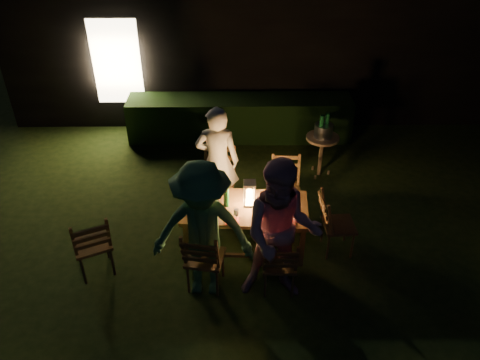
{
  "coord_description": "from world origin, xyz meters",
  "views": [
    {
      "loc": [
        -0.59,
        -4.31,
        4.41
      ],
      "look_at": [
        -0.53,
        0.84,
        0.94
      ],
      "focal_mm": 35.0,
      "sensor_mm": 36.0,
      "label": 1
    }
  ],
  "objects_px": {
    "person_opp_right": "(281,233)",
    "bottle_bucket_b": "(326,127)",
    "chair_near_left": "(205,268)",
    "chair_near_right": "(279,272)",
    "lantern": "(250,195)",
    "side_table": "(322,141)",
    "chair_far_left": "(218,193)",
    "person_opp_left": "(203,232)",
    "dining_table": "(245,211)",
    "bottle_bucket_a": "(321,129)",
    "bottle_table": "(226,197)",
    "person_house_side": "(217,161)",
    "ice_bucket": "(323,131)",
    "chair_end": "(336,233)",
    "chair_far_right": "(285,198)",
    "chair_spare": "(94,254)"
  },
  "relations": [
    {
      "from": "bottle_table",
      "to": "ice_bucket",
      "type": "distance_m",
      "value": 2.36
    },
    {
      "from": "chair_near_right",
      "to": "person_opp_right",
      "type": "relative_size",
      "value": 0.48
    },
    {
      "from": "bottle_table",
      "to": "side_table",
      "type": "relative_size",
      "value": 0.38
    },
    {
      "from": "person_house_side",
      "to": "person_opp_left",
      "type": "distance_m",
      "value": 1.64
    },
    {
      "from": "person_opp_right",
      "to": "lantern",
      "type": "height_order",
      "value": "person_opp_right"
    },
    {
      "from": "lantern",
      "to": "side_table",
      "type": "distance_m",
      "value": 2.16
    },
    {
      "from": "chair_far_left",
      "to": "chair_end",
      "type": "xyz_separation_m",
      "value": [
        1.62,
        -0.9,
        -0.03
      ]
    },
    {
      "from": "chair_near_left",
      "to": "chair_far_left",
      "type": "xyz_separation_m",
      "value": [
        0.12,
        1.54,
        0.02
      ]
    },
    {
      "from": "side_table",
      "to": "ice_bucket",
      "type": "relative_size",
      "value": 2.44
    },
    {
      "from": "person_opp_left",
      "to": "person_opp_right",
      "type": "bearing_deg",
      "value": -0.0
    },
    {
      "from": "lantern",
      "to": "person_house_side",
      "type": "bearing_deg",
      "value": 118.71
    },
    {
      "from": "chair_spare",
      "to": "side_table",
      "type": "bearing_deg",
      "value": 10.73
    },
    {
      "from": "person_opp_left",
      "to": "bottle_table",
      "type": "height_order",
      "value": "person_opp_left"
    },
    {
      "from": "chair_far_left",
      "to": "person_opp_right",
      "type": "distance_m",
      "value": 1.93
    },
    {
      "from": "person_house_side",
      "to": "chair_far_left",
      "type": "bearing_deg",
      "value": 92.01
    },
    {
      "from": "dining_table",
      "to": "person_house_side",
      "type": "xyz_separation_m",
      "value": [
        -0.39,
        0.85,
        0.24
      ]
    },
    {
      "from": "bottle_bucket_b",
      "to": "chair_near_left",
      "type": "bearing_deg",
      "value": -125.84
    },
    {
      "from": "chair_near_right",
      "to": "chair_far_right",
      "type": "xyz_separation_m",
      "value": [
        0.21,
        1.53,
        0.01
      ]
    },
    {
      "from": "chair_far_left",
      "to": "bottle_table",
      "type": "distance_m",
      "value": 0.94
    },
    {
      "from": "dining_table",
      "to": "person_opp_right",
      "type": "relative_size",
      "value": 0.9
    },
    {
      "from": "chair_end",
      "to": "person_opp_right",
      "type": "distance_m",
      "value": 1.31
    },
    {
      "from": "bottle_table",
      "to": "bottle_bucket_a",
      "type": "relative_size",
      "value": 0.88
    },
    {
      "from": "person_opp_right",
      "to": "bottle_bucket_b",
      "type": "relative_size",
      "value": 5.89
    },
    {
      "from": "chair_near_right",
      "to": "chair_spare",
      "type": "distance_m",
      "value": 2.35
    },
    {
      "from": "chair_far_right",
      "to": "bottle_bucket_a",
      "type": "relative_size",
      "value": 2.99
    },
    {
      "from": "bottle_bucket_b",
      "to": "chair_near_right",
      "type": "bearing_deg",
      "value": -109.97
    },
    {
      "from": "chair_near_left",
      "to": "person_opp_right",
      "type": "height_order",
      "value": "person_opp_right"
    },
    {
      "from": "chair_end",
      "to": "bottle_table",
      "type": "relative_size",
      "value": 3.4
    },
    {
      "from": "bottle_table",
      "to": "bottle_bucket_b",
      "type": "xyz_separation_m",
      "value": [
        1.6,
        1.82,
        0.07
      ]
    },
    {
      "from": "chair_near_left",
      "to": "chair_near_right",
      "type": "relative_size",
      "value": 1.09
    },
    {
      "from": "chair_near_left",
      "to": "bottle_table",
      "type": "height_order",
      "value": "chair_near_left"
    },
    {
      "from": "dining_table",
      "to": "bottle_bucket_a",
      "type": "bearing_deg",
      "value": 58.88
    },
    {
      "from": "chair_far_left",
      "to": "person_opp_left",
      "type": "bearing_deg",
      "value": 94.35
    },
    {
      "from": "chair_far_right",
      "to": "bottle_table",
      "type": "relative_size",
      "value": 3.42
    },
    {
      "from": "person_opp_right",
      "to": "bottle_bucket_a",
      "type": "relative_size",
      "value": 5.89
    },
    {
      "from": "bottle_table",
      "to": "bottle_bucket_b",
      "type": "bearing_deg",
      "value": 48.71
    },
    {
      "from": "chair_far_left",
      "to": "person_opp_left",
      "type": "distance_m",
      "value": 1.7
    },
    {
      "from": "person_opp_right",
      "to": "bottle_table",
      "type": "bearing_deg",
      "value": 130.49
    },
    {
      "from": "chair_far_right",
      "to": "chair_spare",
      "type": "relative_size",
      "value": 0.95
    },
    {
      "from": "dining_table",
      "to": "bottle_table",
      "type": "height_order",
      "value": "bottle_table"
    },
    {
      "from": "chair_far_right",
      "to": "lantern",
      "type": "height_order",
      "value": "lantern"
    },
    {
      "from": "dining_table",
      "to": "side_table",
      "type": "relative_size",
      "value": 2.32
    },
    {
      "from": "person_opp_right",
      "to": "bottle_table",
      "type": "relative_size",
      "value": 6.73
    },
    {
      "from": "person_opp_left",
      "to": "bottle_table",
      "type": "xyz_separation_m",
      "value": [
        0.26,
        0.8,
        -0.09
      ]
    },
    {
      "from": "person_opp_right",
      "to": "bottle_bucket_a",
      "type": "bearing_deg",
      "value": 75.97
    },
    {
      "from": "chair_spare",
      "to": "bottle_table",
      "type": "relative_size",
      "value": 3.59
    },
    {
      "from": "chair_spare",
      "to": "person_opp_right",
      "type": "relative_size",
      "value": 0.53
    },
    {
      "from": "bottle_bucket_a",
      "to": "bottle_bucket_b",
      "type": "distance_m",
      "value": 0.13
    },
    {
      "from": "chair_end",
      "to": "bottle_bucket_b",
      "type": "xyz_separation_m",
      "value": [
        0.13,
        1.94,
        0.6
      ]
    },
    {
      "from": "chair_near_left",
      "to": "side_table",
      "type": "height_order",
      "value": "chair_near_left"
    }
  ]
}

